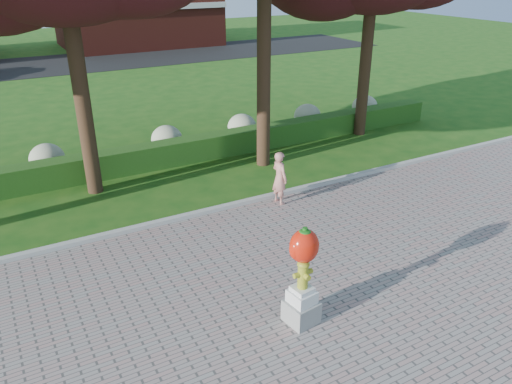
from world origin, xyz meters
The scene contains 8 objects.
ground centered at (0.00, 0.00, 0.00)m, with size 100.00×100.00×0.00m, color #1A4D13.
curb centered at (0.00, 3.00, 0.07)m, with size 40.00×0.18×0.15m, color #ADADA5.
lawn_hedge centered at (0.00, 7.00, 0.40)m, with size 24.00×0.70×0.80m, color #164213.
hydrangea_row centered at (0.57, 8.00, 0.55)m, with size 20.10×1.10×0.99m.
street centered at (0.00, 28.00, 0.01)m, with size 50.00×8.00×0.02m, color black.
building_right centered at (8.00, 34.00, 3.20)m, with size 12.00×8.00×6.40m, color maroon.
hydrant_sculpture centered at (0.04, -1.99, 1.11)m, with size 0.62×0.62×2.02m.
woman centered at (2.36, 2.60, 0.80)m, with size 0.56×0.36×1.52m, color tan.
Camera 1 is at (-4.38, -8.21, 6.24)m, focal length 35.00 mm.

